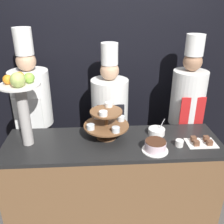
{
  "coord_description": "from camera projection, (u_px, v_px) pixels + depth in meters",
  "views": [
    {
      "loc": [
        -0.13,
        -1.62,
        2.1
      ],
      "look_at": [
        0.0,
        0.4,
        1.16
      ],
      "focal_mm": 40.0,
      "sensor_mm": 36.0,
      "label": 1
    }
  ],
  "objects": [
    {
      "name": "serving_bowl_far",
      "position": [
        157.0,
        131.0,
        2.36
      ],
      "size": [
        0.16,
        0.16,
        0.16
      ],
      "color": "white",
      "rests_on": "buffet_counter"
    },
    {
      "name": "cup_white",
      "position": [
        179.0,
        143.0,
        2.17
      ],
      "size": [
        0.07,
        0.07,
        0.06
      ],
      "color": "white",
      "rests_on": "buffet_counter"
    },
    {
      "name": "tiered_stand",
      "position": [
        106.0,
        122.0,
        2.25
      ],
      "size": [
        0.41,
        0.41,
        0.31
      ],
      "color": "brown",
      "rests_on": "buffet_counter"
    },
    {
      "name": "chef_left",
      "position": [
        33.0,
        112.0,
        2.61
      ],
      "size": [
        0.39,
        0.39,
        1.85
      ],
      "color": "#28282D",
      "rests_on": "ground_plane"
    },
    {
      "name": "buffet_counter",
      "position": [
        113.0,
        182.0,
        2.44
      ],
      "size": [
        1.95,
        0.59,
        0.91
      ],
      "color": "brown",
      "rests_on": "ground_plane"
    },
    {
      "name": "cake_round",
      "position": [
        155.0,
        146.0,
        2.1
      ],
      "size": [
        0.22,
        0.22,
        0.09
      ],
      "color": "white",
      "rests_on": "buffet_counter"
    },
    {
      "name": "chef_center_right",
      "position": [
        186.0,
        110.0,
        2.71
      ],
      "size": [
        0.36,
        0.36,
        1.78
      ],
      "color": "black",
      "rests_on": "ground_plane"
    },
    {
      "name": "fruit_pedestal",
      "position": [
        22.0,
        99.0,
        2.04
      ],
      "size": [
        0.33,
        0.33,
        0.67
      ],
      "color": "#B2ADA8",
      "rests_on": "buffet_counter"
    },
    {
      "name": "chef_center_left",
      "position": [
        110.0,
        117.0,
        2.69
      ],
      "size": [
        0.39,
        0.39,
        1.7
      ],
      "color": "#28282D",
      "rests_on": "ground_plane"
    },
    {
      "name": "cake_square_tray",
      "position": [
        201.0,
        142.0,
        2.21
      ],
      "size": [
        0.26,
        0.18,
        0.05
      ],
      "color": "white",
      "rests_on": "buffet_counter"
    },
    {
      "name": "wall_back",
      "position": [
        108.0,
        65.0,
        2.83
      ],
      "size": [
        10.0,
        0.06,
        2.8
      ],
      "color": "black",
      "rests_on": "ground_plane"
    }
  ]
}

